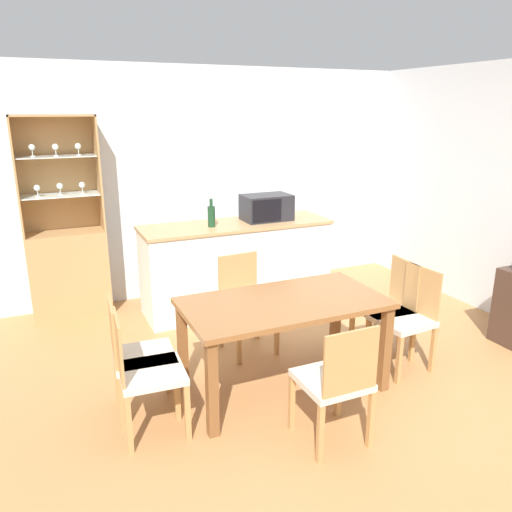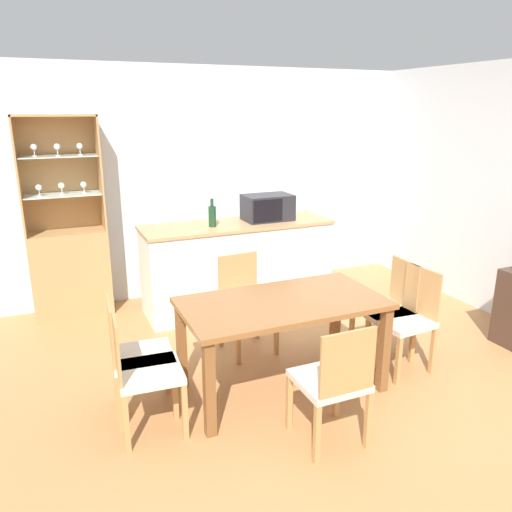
% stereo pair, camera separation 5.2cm
% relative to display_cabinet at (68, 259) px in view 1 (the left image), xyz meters
% --- Properties ---
extents(ground_plane, '(18.00, 18.00, 0.00)m').
position_rel_display_cabinet_xyz_m(ground_plane, '(1.49, -2.43, -0.60)').
color(ground_plane, '#B27A47').
extents(wall_back, '(6.80, 0.06, 2.55)m').
position_rel_display_cabinet_xyz_m(wall_back, '(1.49, 0.20, 0.67)').
color(wall_back, silver).
rests_on(wall_back, ground_plane).
extents(kitchen_counter, '(2.01, 0.64, 0.94)m').
position_rel_display_cabinet_xyz_m(kitchen_counter, '(1.66, -0.53, -0.13)').
color(kitchen_counter, white).
rests_on(kitchen_counter, ground_plane).
extents(display_cabinet, '(0.77, 0.37, 2.04)m').
position_rel_display_cabinet_xyz_m(display_cabinet, '(0.00, 0.00, 0.00)').
color(display_cabinet, tan).
rests_on(display_cabinet, ground_plane).
extents(dining_table, '(1.51, 0.81, 0.73)m').
position_rel_display_cabinet_xyz_m(dining_table, '(1.37, -2.21, 0.02)').
color(dining_table, brown).
rests_on(dining_table, ground_plane).
extents(dining_chair_head_near, '(0.41, 0.41, 0.85)m').
position_rel_display_cabinet_xyz_m(dining_chair_head_near, '(1.37, -2.93, -0.16)').
color(dining_chair_head_near, beige).
rests_on(dining_chair_head_near, ground_plane).
extents(dining_chair_side_right_far, '(0.44, 0.44, 0.85)m').
position_rel_display_cabinet_xyz_m(dining_chair_side_right_far, '(2.44, -2.09, -0.16)').
color(dining_chair_side_right_far, beige).
rests_on(dining_chair_side_right_far, ground_plane).
extents(dining_chair_head_far, '(0.44, 0.44, 0.85)m').
position_rel_display_cabinet_xyz_m(dining_chair_head_far, '(1.36, -1.48, -0.16)').
color(dining_chair_head_far, beige).
rests_on(dining_chair_head_far, ground_plane).
extents(dining_chair_side_right_near, '(0.44, 0.44, 0.85)m').
position_rel_display_cabinet_xyz_m(dining_chair_side_right_near, '(2.44, -2.32, -0.16)').
color(dining_chair_side_right_near, beige).
rests_on(dining_chair_side_right_near, ground_plane).
extents(dining_chair_side_left_far, '(0.44, 0.44, 0.85)m').
position_rel_display_cabinet_xyz_m(dining_chair_side_left_far, '(0.29, -2.08, -0.16)').
color(dining_chair_side_left_far, beige).
rests_on(dining_chair_side_left_far, ground_plane).
extents(dining_chair_side_left_near, '(0.44, 0.44, 0.85)m').
position_rel_display_cabinet_xyz_m(dining_chair_side_left_near, '(0.29, -2.33, -0.16)').
color(dining_chair_side_left_near, beige).
rests_on(dining_chair_side_left_near, ground_plane).
extents(microwave, '(0.51, 0.34, 0.27)m').
position_rel_display_cabinet_xyz_m(microwave, '(2.02, -0.52, 0.48)').
color(microwave, '#232328').
rests_on(microwave, kitchen_counter).
extents(wine_bottle, '(0.08, 0.08, 0.29)m').
position_rel_display_cabinet_xyz_m(wine_bottle, '(1.37, -0.58, 0.45)').
color(wine_bottle, '#193D23').
rests_on(wine_bottle, kitchen_counter).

